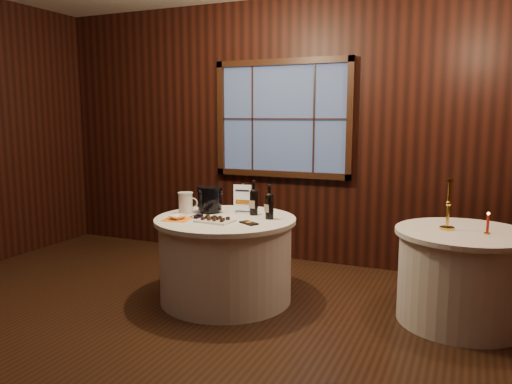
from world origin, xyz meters
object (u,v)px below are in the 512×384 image
at_px(port_bottle_right, 269,204).
at_px(ice_bucket, 210,199).
at_px(sign_stand, 243,203).
at_px(red_candle, 488,226).
at_px(brass_candlestick, 448,211).
at_px(chocolate_plate, 215,220).
at_px(port_bottle_left, 254,200).
at_px(glass_pitcher, 186,203).
at_px(grape_bunch, 200,216).
at_px(main_table, 226,258).
at_px(side_table, 462,277).
at_px(chocolate_box, 249,223).
at_px(cracker_bowl, 177,217).

distance_m(port_bottle_right, ice_bucket, 0.64).
relative_size(sign_stand, red_candle, 1.58).
bearing_deg(brass_candlestick, chocolate_plate, -165.33).
xyz_separation_m(ice_bucket, brass_candlestick, (2.11, 0.13, 0.02)).
distance_m(port_bottle_left, ice_bucket, 0.44).
relative_size(port_bottle_left, port_bottle_right, 1.04).
distance_m(port_bottle_right, glass_pitcher, 0.82).
xyz_separation_m(sign_stand, port_bottle_left, (0.14, -0.05, 0.05)).
height_order(ice_bucket, chocolate_plate, ice_bucket).
bearing_deg(brass_candlestick, grape_bunch, -168.35).
height_order(main_table, grape_bunch, grape_bunch).
bearing_deg(side_table, sign_stand, -179.10).
distance_m(port_bottle_right, chocolate_plate, 0.51).
relative_size(port_bottle_right, red_candle, 1.77).
bearing_deg(main_table, chocolate_plate, -90.31).
height_order(main_table, red_candle, red_candle).
relative_size(chocolate_box, grape_bunch, 0.95).
relative_size(chocolate_plate, chocolate_box, 1.92).
bearing_deg(chocolate_box, port_bottle_left, 138.24).
distance_m(port_bottle_left, glass_pitcher, 0.64).
bearing_deg(chocolate_box, chocolate_plate, -141.16).
bearing_deg(glass_pitcher, cracker_bowl, -92.82).
relative_size(cracker_bowl, red_candle, 0.81).
height_order(side_table, grape_bunch, grape_bunch).
xyz_separation_m(port_bottle_left, brass_candlestick, (1.68, 0.07, 0.01)).
relative_size(port_bottle_left, glass_pitcher, 1.59).
xyz_separation_m(brass_candlestick, red_candle, (0.30, -0.05, -0.08)).
relative_size(side_table, port_bottle_right, 3.46).
relative_size(port_bottle_left, cracker_bowl, 2.26).
bearing_deg(chocolate_plate, main_table, 89.69).
relative_size(ice_bucket, grape_bunch, 1.37).
xyz_separation_m(main_table, port_bottle_right, (0.39, 0.11, 0.52)).
bearing_deg(glass_pitcher, red_candle, -12.38).
xyz_separation_m(main_table, port_bottle_left, (0.19, 0.22, 0.52)).
relative_size(port_bottle_right, grape_bunch, 1.71).
relative_size(main_table, grape_bunch, 7.03).
bearing_deg(side_table, main_table, -171.47).
relative_size(main_table, chocolate_plate, 3.86).
distance_m(sign_stand, ice_bucket, 0.31).
xyz_separation_m(ice_bucket, glass_pitcher, (-0.18, -0.15, -0.03)).
xyz_separation_m(sign_stand, brass_candlestick, (1.82, 0.02, 0.06)).
xyz_separation_m(port_bottle_right, cracker_bowl, (-0.75, -0.34, -0.11)).
bearing_deg(brass_candlestick, glass_pitcher, -173.13).
relative_size(port_bottle_right, cracker_bowl, 2.18).
xyz_separation_m(chocolate_box, red_candle, (1.86, 0.39, 0.06)).
xyz_separation_m(chocolate_plate, brass_candlestick, (1.87, 0.49, 0.13)).
relative_size(side_table, glass_pitcher, 5.30).
bearing_deg(sign_stand, brass_candlestick, -8.41).
bearing_deg(chocolate_box, main_table, -176.28).
xyz_separation_m(main_table, ice_bucket, (-0.25, 0.16, 0.51)).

